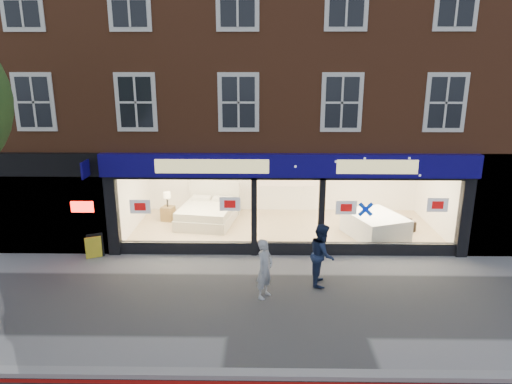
{
  "coord_description": "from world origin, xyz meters",
  "views": [
    {
      "loc": [
        -0.78,
        -10.47,
        5.88
      ],
      "look_at": [
        -0.98,
        2.5,
        2.23
      ],
      "focal_mm": 32.0,
      "sensor_mm": 36.0,
      "label": 1
    }
  ],
  "objects_px": {
    "sofa": "(389,225)",
    "display_bed": "(208,213)",
    "pedestrian_blue": "(322,254)",
    "a_board": "(94,246)",
    "pedestrian_grey": "(265,269)",
    "mattress_stack": "(375,226)"
  },
  "relations": [
    {
      "from": "sofa",
      "to": "display_bed",
      "type": "bearing_deg",
      "value": -28.57
    },
    {
      "from": "display_bed",
      "to": "pedestrian_blue",
      "type": "height_order",
      "value": "pedestrian_blue"
    },
    {
      "from": "sofa",
      "to": "a_board",
      "type": "height_order",
      "value": "a_board"
    },
    {
      "from": "sofa",
      "to": "pedestrian_grey",
      "type": "bearing_deg",
      "value": 25.59
    },
    {
      "from": "display_bed",
      "to": "a_board",
      "type": "bearing_deg",
      "value": -126.56
    },
    {
      "from": "display_bed",
      "to": "pedestrian_grey",
      "type": "height_order",
      "value": "pedestrian_grey"
    },
    {
      "from": "mattress_stack",
      "to": "sofa",
      "type": "bearing_deg",
      "value": 36.74
    },
    {
      "from": "mattress_stack",
      "to": "pedestrian_grey",
      "type": "relative_size",
      "value": 1.53
    },
    {
      "from": "mattress_stack",
      "to": "pedestrian_grey",
      "type": "height_order",
      "value": "pedestrian_grey"
    },
    {
      "from": "mattress_stack",
      "to": "pedestrian_grey",
      "type": "distance_m",
      "value": 5.64
    },
    {
      "from": "mattress_stack",
      "to": "sofa",
      "type": "height_order",
      "value": "mattress_stack"
    },
    {
      "from": "display_bed",
      "to": "pedestrian_blue",
      "type": "bearing_deg",
      "value": -42.88
    },
    {
      "from": "display_bed",
      "to": "pedestrian_grey",
      "type": "bearing_deg",
      "value": -59.77
    },
    {
      "from": "display_bed",
      "to": "a_board",
      "type": "height_order",
      "value": "display_bed"
    },
    {
      "from": "display_bed",
      "to": "pedestrian_grey",
      "type": "xyz_separation_m",
      "value": [
        2.14,
        -5.52,
        0.32
      ]
    },
    {
      "from": "sofa",
      "to": "pedestrian_blue",
      "type": "relative_size",
      "value": 1.06
    },
    {
      "from": "a_board",
      "to": "pedestrian_grey",
      "type": "bearing_deg",
      "value": -48.56
    },
    {
      "from": "mattress_stack",
      "to": "sofa",
      "type": "relative_size",
      "value": 1.33
    },
    {
      "from": "pedestrian_blue",
      "to": "display_bed",
      "type": "bearing_deg",
      "value": 44.63
    },
    {
      "from": "a_board",
      "to": "pedestrian_blue",
      "type": "xyz_separation_m",
      "value": [
        6.89,
        -1.62,
        0.49
      ]
    },
    {
      "from": "display_bed",
      "to": "pedestrian_grey",
      "type": "distance_m",
      "value": 5.93
    },
    {
      "from": "pedestrian_grey",
      "to": "display_bed",
      "type": "bearing_deg",
      "value": 52.77
    }
  ]
}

